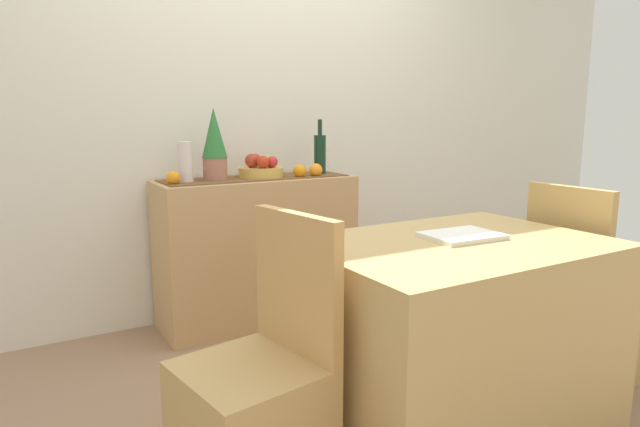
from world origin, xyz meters
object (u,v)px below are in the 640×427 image
ceramic_vase (185,162)px  potted_plant (214,144)px  chair_near_window (256,420)px  open_book (462,236)px  sideboard_console (258,250)px  fruit_bowl (261,172)px  wine_bottle (320,154)px  dining_table (453,335)px  chair_by_corner (583,321)px

ceramic_vase → potted_plant: size_ratio=0.55×
ceramic_vase → chair_near_window: (-0.23, -1.41, -0.69)m
potted_plant → open_book: 1.50m
sideboard_console → potted_plant: (-0.24, 0.00, 0.62)m
fruit_bowl → wine_bottle: (0.39, 0.00, 0.09)m
fruit_bowl → dining_table: fruit_bowl is taller
chair_by_corner → fruit_bowl: bearing=124.2°
wine_bottle → dining_table: 1.56m
dining_table → chair_by_corner: (0.82, 0.00, -0.10)m
potted_plant → sideboard_console: bearing=-0.0°
wine_bottle → potted_plant: size_ratio=0.84×
fruit_bowl → wine_bottle: size_ratio=0.77×
ceramic_vase → chair_by_corner: (1.40, -1.42, -0.69)m
sideboard_console → chair_near_window: bearing=-114.4°
fruit_bowl → sideboard_console: bearing=180.0°
dining_table → potted_plant: bearing=106.5°
fruit_bowl → chair_near_window: (-0.67, -1.41, -0.61)m
potted_plant → chair_by_corner: size_ratio=0.44×
sideboard_console → dining_table: bearing=-82.9°
potted_plant → dining_table: size_ratio=0.36×
open_book → fruit_bowl: bearing=101.1°
ceramic_vase → chair_by_corner: 2.11m
potted_plant → chair_near_window: size_ratio=0.44×
open_book → chair_by_corner: (0.77, -0.03, -0.48)m
fruit_bowl → chair_near_window: 1.68m
ceramic_vase → open_book: size_ratio=0.78×
chair_by_corner → dining_table: bearing=-180.0°
sideboard_console → chair_by_corner: 1.74m
fruit_bowl → wine_bottle: 0.40m
open_book → chair_by_corner: chair_by_corner is taller
wine_bottle → ceramic_vase: (-0.83, 0.00, -0.02)m
ceramic_vase → sideboard_console: bearing=0.0°
fruit_bowl → ceramic_vase: 0.44m
sideboard_console → dining_table: sideboard_console is taller
sideboard_console → ceramic_vase: size_ratio=5.19×
fruit_bowl → dining_table: size_ratio=0.23×
dining_table → chair_near_window: 0.82m
sideboard_console → chair_by_corner: bearing=-54.9°
dining_table → open_book: 0.38m
potted_plant → open_book: size_ratio=1.41×
dining_table → chair_near_window: size_ratio=1.23×
potted_plant → wine_bottle: bearing=-0.0°
ceramic_vase → chair_near_window: bearing=-99.4°
chair_by_corner → ceramic_vase: bearing=134.7°
ceramic_vase → dining_table: 1.64m
wine_bottle → chair_by_corner: size_ratio=0.37×
sideboard_console → open_book: sideboard_console is taller
chair_near_window → chair_by_corner: same height
ceramic_vase → potted_plant: potted_plant is taller
dining_table → chair_by_corner: size_ratio=1.23×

